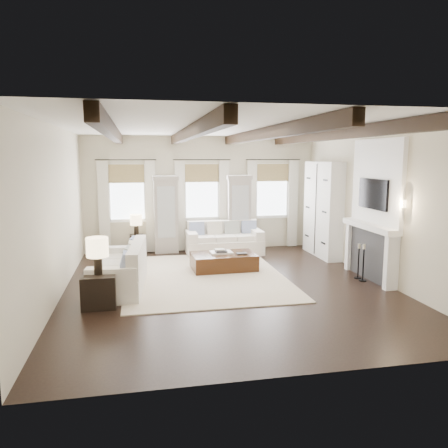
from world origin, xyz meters
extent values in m
plane|color=black|center=(0.00, 0.00, 0.00)|extent=(7.50, 7.50, 0.00)
cube|color=beige|center=(0.00, 3.75, 1.60)|extent=(6.50, 0.04, 3.20)
cube|color=beige|center=(0.00, -3.75, 1.60)|extent=(6.50, 0.04, 3.20)
cube|color=beige|center=(-3.25, 0.00, 1.60)|extent=(0.04, 7.50, 3.20)
cube|color=beige|center=(3.25, 0.00, 1.60)|extent=(0.04, 7.50, 3.20)
cube|color=white|center=(0.00, 0.00, 3.20)|extent=(6.50, 7.50, 0.04)
cube|color=black|center=(-2.20, 0.00, 3.08)|extent=(0.16, 7.40, 0.22)
cube|color=black|center=(-0.75, 0.00, 3.08)|extent=(0.16, 7.40, 0.22)
cube|color=black|center=(0.75, 0.00, 3.08)|extent=(0.16, 7.40, 0.22)
cube|color=black|center=(2.20, 0.00, 3.08)|extent=(0.16, 7.40, 0.22)
cube|color=white|center=(-2.05, 3.72, 1.65)|extent=(0.90, 0.03, 1.45)
cube|color=olive|center=(-2.05, 3.66, 2.18)|extent=(0.94, 0.04, 0.50)
cube|color=silver|center=(-2.67, 3.62, 1.27)|extent=(0.28, 0.08, 2.50)
cube|color=silver|center=(-1.43, 3.62, 1.27)|extent=(0.28, 0.08, 2.50)
cylinder|color=black|center=(-2.05, 3.61, 2.55)|extent=(1.60, 0.02, 0.02)
cube|color=white|center=(0.00, 3.72, 1.65)|extent=(0.90, 0.03, 1.45)
cube|color=olive|center=(0.00, 3.66, 2.18)|extent=(0.94, 0.04, 0.50)
cube|color=silver|center=(-0.62, 3.62, 1.27)|extent=(0.28, 0.08, 2.50)
cube|color=silver|center=(0.62, 3.62, 1.27)|extent=(0.28, 0.08, 2.50)
cylinder|color=black|center=(0.00, 3.61, 2.55)|extent=(1.60, 0.02, 0.02)
cube|color=white|center=(2.05, 3.72, 1.65)|extent=(0.90, 0.03, 1.45)
cube|color=olive|center=(2.05, 3.66, 2.18)|extent=(0.94, 0.04, 0.50)
cube|color=silver|center=(1.43, 3.62, 1.27)|extent=(0.28, 0.08, 2.50)
cube|color=silver|center=(2.67, 3.62, 1.27)|extent=(0.28, 0.08, 2.50)
cylinder|color=black|center=(2.05, 3.61, 2.55)|extent=(1.60, 0.02, 0.02)
cube|color=#A9A198|center=(-1.02, 3.53, 1.00)|extent=(0.64, 0.38, 2.00)
cube|color=#B2B7BA|center=(-1.02, 3.33, 1.15)|extent=(0.48, 0.02, 1.40)
cube|color=#A9A198|center=(-1.02, 3.53, 2.06)|extent=(0.70, 0.42, 0.12)
cube|color=#A9A198|center=(1.02, 3.53, 1.00)|extent=(0.64, 0.38, 2.00)
cube|color=#B2B7BA|center=(1.02, 3.33, 1.15)|extent=(0.48, 0.02, 1.40)
cube|color=#A9A198|center=(1.02, 3.53, 2.06)|extent=(0.70, 0.42, 0.12)
cube|color=#272629|center=(3.16, 0.00, 0.55)|extent=(0.18, 1.50, 1.10)
cube|color=black|center=(3.13, 0.00, 0.40)|extent=(0.10, 0.90, 0.70)
cube|color=white|center=(3.12, -0.82, 0.55)|extent=(0.26, 0.14, 1.10)
cube|color=white|center=(3.12, 0.82, 0.55)|extent=(0.26, 0.14, 1.10)
cube|color=white|center=(3.09, 0.00, 1.16)|extent=(0.32, 1.90, 0.12)
cube|color=white|center=(3.20, 0.00, 2.10)|extent=(0.10, 1.90, 1.80)
cube|color=black|center=(3.13, 0.00, 1.85)|extent=(0.07, 1.10, 0.64)
cylinder|color=#FFD899|center=(3.15, -1.05, 1.75)|extent=(0.10, 0.10, 0.14)
cube|color=silver|center=(3.05, 2.35, 1.25)|extent=(0.40, 1.70, 2.50)
cube|color=black|center=(2.84, 2.35, 1.25)|extent=(0.01, 0.02, 2.40)
cube|color=beige|center=(-0.38, 0.85, 0.01)|extent=(3.46, 4.32, 0.02)
cube|color=white|center=(0.51, 3.02, 0.20)|extent=(2.05, 0.94, 0.39)
cube|color=white|center=(0.52, 3.38, 0.63)|extent=(1.95, 0.22, 0.49)
cube|color=white|center=(-0.38, 3.03, 0.52)|extent=(0.26, 0.88, 0.25)
cube|color=white|center=(1.41, 3.02, 0.52)|extent=(0.26, 0.88, 0.25)
cube|color=white|center=(-0.05, 2.98, 0.46)|extent=(0.55, 0.59, 0.14)
cube|color=white|center=(0.51, 2.97, 0.46)|extent=(0.55, 0.59, 0.14)
cube|color=white|center=(1.08, 2.97, 0.46)|extent=(0.55, 0.59, 0.14)
cube|color=#7788B7|center=(-0.22, 3.22, 0.66)|extent=(0.41, 0.21, 0.43)
cube|color=silver|center=(0.27, 3.21, 0.66)|extent=(0.41, 0.21, 0.43)
cube|color=beige|center=(0.76, 3.21, 0.66)|extent=(0.41, 0.21, 0.43)
cube|color=#7788B7|center=(1.25, 3.21, 0.66)|extent=(0.41, 0.21, 0.43)
cube|color=white|center=(-2.18, 0.32, 0.20)|extent=(1.15, 2.21, 0.41)
cube|color=white|center=(-1.81, 0.29, 0.66)|extent=(0.40, 2.04, 0.51)
cube|color=white|center=(-2.10, 1.25, 0.54)|extent=(0.93, 0.34, 0.26)
cube|color=white|center=(-2.27, -0.61, 0.54)|extent=(0.93, 0.34, 0.26)
cube|color=white|center=(-2.18, 0.91, 0.48)|extent=(0.66, 0.62, 0.14)
cube|color=white|center=(-2.23, 0.33, 0.48)|extent=(0.66, 0.62, 0.14)
cube|color=white|center=(-2.29, -0.26, 0.48)|extent=(0.66, 0.62, 0.14)
cube|color=#7788B7|center=(-1.92, 1.06, 0.69)|extent=(0.26, 0.44, 0.44)
cube|color=silver|center=(-1.96, 0.56, 0.69)|extent=(0.26, 0.44, 0.44)
cube|color=beige|center=(-2.01, 0.05, 0.69)|extent=(0.26, 0.44, 0.44)
cube|color=#7788B7|center=(-2.05, -0.45, 0.69)|extent=(0.26, 0.44, 0.44)
cube|color=black|center=(0.16, 1.36, 0.19)|extent=(1.50, 0.97, 0.39)
cube|color=white|center=(0.12, 1.42, 0.41)|extent=(0.51, 0.40, 0.04)
cube|color=#262628|center=(0.10, 1.35, 0.45)|extent=(0.27, 0.21, 0.04)
cube|color=beige|center=(0.07, 1.39, 0.48)|extent=(0.23, 0.18, 0.03)
cube|color=#262628|center=(0.57, 1.24, 0.40)|extent=(0.25, 0.19, 0.03)
cube|color=black|center=(-2.48, -0.70, 0.29)|extent=(0.58, 0.58, 0.58)
cylinder|color=black|center=(-2.48, -0.70, 0.74)|extent=(0.15, 0.15, 0.32)
cylinder|color=#F9D89E|center=(-2.48, -0.70, 1.07)|extent=(0.38, 0.38, 0.34)
cube|color=black|center=(-1.83, 3.45, 0.27)|extent=(0.36, 0.36, 0.54)
cylinder|color=black|center=(-1.83, 3.45, 0.67)|extent=(0.13, 0.13, 0.27)
cylinder|color=#F9D89E|center=(-1.83, 3.45, 0.95)|extent=(0.32, 0.32, 0.29)
cylinder|color=black|center=(2.90, -0.14, 0.01)|extent=(0.16, 0.16, 0.02)
cylinder|color=black|center=(2.90, -0.14, 0.35)|extent=(0.03, 0.03, 0.71)
cylinder|color=beige|center=(2.90, -0.14, 0.75)|extent=(0.06, 0.06, 0.10)
cylinder|color=black|center=(2.90, 0.07, 0.01)|extent=(0.15, 0.15, 0.02)
cylinder|color=black|center=(2.90, 0.07, 0.34)|extent=(0.03, 0.03, 0.68)
cylinder|color=beige|center=(2.90, 0.07, 0.72)|extent=(0.06, 0.06, 0.10)
camera|label=1|loc=(-1.76, -8.43, 2.62)|focal=35.00mm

